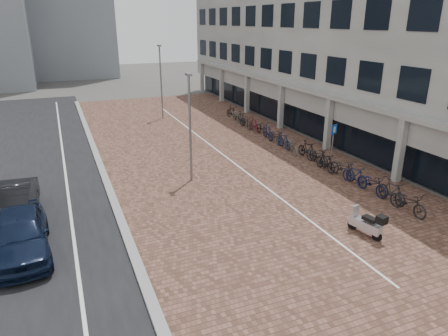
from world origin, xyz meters
TOP-DOWN VIEW (x-y plane):
  - ground at (0.00, 0.00)m, footprint 140.00×140.00m
  - plaza_brick at (2.00, 12.00)m, footprint 14.50×42.00m
  - street_asphalt at (-9.00, 12.00)m, footprint 8.00×50.00m
  - curb at (-5.10, 12.00)m, footprint 0.35×42.00m
  - lane_line at (-7.00, 12.00)m, footprint 0.12×44.00m
  - parking_line at (2.20, 12.00)m, footprint 0.10×30.00m
  - office_building at (12.97, 16.00)m, footprint 8.40×40.00m
  - car_navy at (-8.72, 3.73)m, footprint 2.09×4.73m
  - car_dark at (-9.18, 6.66)m, footprint 1.97×4.66m
  - scooter_front at (3.50, 0.12)m, footprint 0.83×1.66m
  - parking_sign at (6.82, 6.84)m, footprint 0.51×0.25m
  - lamp_near at (-0.93, 8.18)m, footprint 0.12×0.12m
  - lamp_far at (1.27, 22.78)m, footprint 0.12×0.12m
  - bike_row at (6.55, 10.65)m, footprint 1.31×21.44m

SIDE VIEW (x-z plane):
  - ground at x=0.00m, z-range 0.00..0.00m
  - street_asphalt at x=-9.00m, z-range -0.01..0.02m
  - plaza_brick at x=2.00m, z-range -0.01..0.03m
  - lane_line at x=-7.00m, z-range 0.02..0.02m
  - parking_line at x=2.20m, z-range 0.03..0.04m
  - curb at x=-5.10m, z-range 0.00..0.14m
  - bike_row at x=6.55m, z-range 0.00..1.05m
  - scooter_front at x=3.50m, z-range 0.00..1.09m
  - car_dark at x=-9.18m, z-range 0.00..1.50m
  - car_navy at x=-8.72m, z-range 0.00..1.58m
  - parking_sign at x=6.82m, z-range 0.45..3.03m
  - lamp_near at x=-0.93m, z-range 0.00..5.45m
  - lamp_far at x=1.27m, z-range 0.00..5.96m
  - office_building at x=12.97m, z-range 0.94..15.94m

